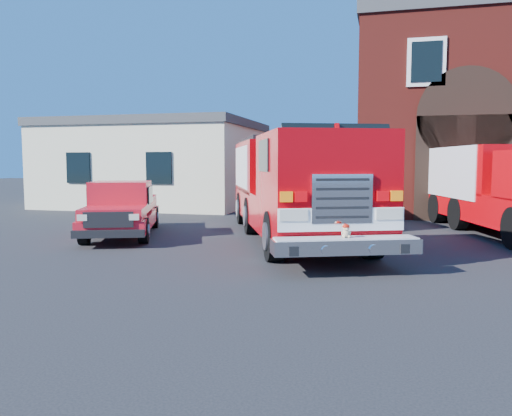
% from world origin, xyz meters
% --- Properties ---
extents(ground, '(100.00, 100.00, 0.00)m').
position_xyz_m(ground, '(0.00, 0.00, 0.00)').
color(ground, black).
rests_on(ground, ground).
extents(parking_stripe_far, '(0.12, 3.00, 0.01)m').
position_xyz_m(parking_stripe_far, '(6.50, 7.00, 0.00)').
color(parking_stripe_far, yellow).
rests_on(parking_stripe_far, ground).
extents(side_building, '(10.20, 8.20, 4.35)m').
position_xyz_m(side_building, '(-9.00, 13.00, 2.20)').
color(side_building, beige).
rests_on(side_building, ground).
extents(fire_engine, '(6.27, 10.31, 3.08)m').
position_xyz_m(fire_engine, '(-0.00, 3.32, 1.59)').
color(fire_engine, black).
rests_on(fire_engine, ground).
extents(pickup_truck, '(3.54, 5.42, 1.67)m').
position_xyz_m(pickup_truck, '(-5.19, 2.56, 0.79)').
color(pickup_truck, black).
rests_on(pickup_truck, ground).
extents(secondary_truck, '(4.57, 8.90, 2.77)m').
position_xyz_m(secondary_truck, '(6.28, 5.86, 1.51)').
color(secondary_truck, black).
rests_on(secondary_truck, ground).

